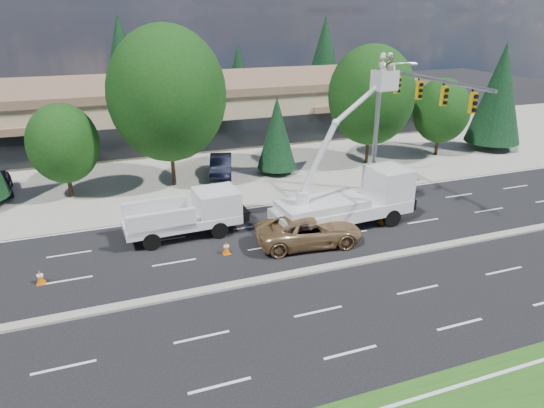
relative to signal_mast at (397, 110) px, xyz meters
name	(u,v)px	position (x,y,z in m)	size (l,w,h in m)	color
ground	(290,276)	(-10.03, -7.04, -6.06)	(140.00, 140.00, 0.00)	black
concrete_apron	(200,162)	(-10.03, 12.96, -6.05)	(140.00, 22.00, 0.01)	gray
road_median	(290,274)	(-10.03, -7.04, -6.00)	(120.00, 0.55, 0.12)	gray
strip_mall	(177,108)	(-10.03, 22.93, -3.23)	(50.40, 15.40, 5.50)	tan
tree_front_c	(63,144)	(-20.03, 7.96, -2.34)	(4.58, 4.58, 6.35)	#332114
tree_front_d	(167,94)	(-13.03, 7.96, 0.48)	(8.05, 8.05, 11.17)	#332114
tree_front_e	(277,133)	(-5.03, 7.96, -2.86)	(3.02, 3.02, 5.96)	#332114
tree_front_f	(371,95)	(2.97, 7.96, -0.49)	(6.86, 6.86, 9.52)	#332114
tree_front_g	(441,111)	(9.97, 7.96, -2.16)	(4.79, 4.79, 6.65)	#332114
tree_front_h	(499,93)	(15.97, 7.96, -1.00)	(4.78, 4.78, 9.42)	#332114
tree_back_b	(123,62)	(-14.03, 34.96, 0.19)	(5.91, 5.91, 11.65)	#332114
tree_back_c	(239,74)	(-0.03, 34.96, -1.77)	(4.05, 4.05, 7.98)	#332114
tree_back_d	(324,57)	(11.97, 34.96, -0.02)	(5.71, 5.71, 11.26)	#332114
signal_mast	(397,110)	(0.00, 0.00, 0.00)	(2.76, 10.16, 9.00)	gray
utility_pickup	(191,218)	(-13.52, -0.82, -5.05)	(6.48, 2.76, 2.45)	white
bucket_truck	(354,192)	(-4.30, -2.79, -4.01)	(8.55, 3.23, 9.76)	white
traffic_cone_a	(40,277)	(-21.18, -3.71, -5.72)	(0.40, 0.40, 0.70)	orange
traffic_cone_b	(226,248)	(-12.28, -3.81, -5.72)	(0.40, 0.40, 0.70)	orange
traffic_cone_c	(294,237)	(-8.50, -3.82, -5.72)	(0.40, 0.40, 0.70)	orange
traffic_cone_d	(382,218)	(-2.53, -3.25, -5.72)	(0.40, 0.40, 0.70)	orange
minivan	(309,230)	(-7.77, -4.24, -5.25)	(2.67, 5.78, 1.61)	#A67E50
parked_car_east	(221,166)	(-9.24, 8.96, -5.29)	(1.63, 4.68, 1.54)	black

